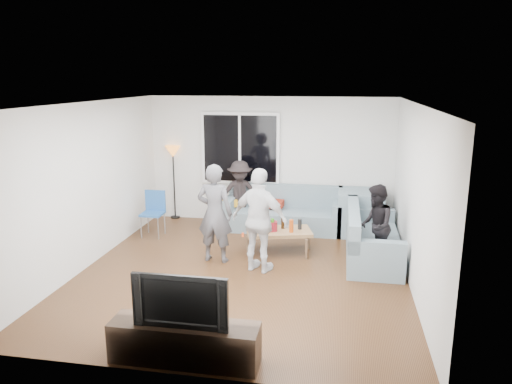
% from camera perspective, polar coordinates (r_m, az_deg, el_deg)
% --- Properties ---
extents(floor, '(5.00, 5.50, 0.04)m').
position_cam_1_polar(floor, '(7.68, -1.54, -9.53)').
color(floor, '#56351C').
rests_on(floor, ground).
extents(ceiling, '(5.00, 5.50, 0.04)m').
position_cam_1_polar(ceiling, '(7.08, -1.68, 10.56)').
color(ceiling, white).
rests_on(ceiling, ground).
extents(wall_back, '(5.00, 0.04, 2.60)m').
position_cam_1_polar(wall_back, '(9.94, 1.63, 3.71)').
color(wall_back, silver).
rests_on(wall_back, ground).
extents(wall_front, '(5.00, 0.04, 2.60)m').
position_cam_1_polar(wall_front, '(4.70, -8.51, -7.53)').
color(wall_front, silver).
rests_on(wall_front, ground).
extents(wall_left, '(0.04, 5.50, 2.60)m').
position_cam_1_polar(wall_left, '(8.15, -19.23, 0.81)').
color(wall_left, silver).
rests_on(wall_left, ground).
extents(wall_right, '(0.04, 5.50, 2.60)m').
position_cam_1_polar(wall_right, '(7.20, 18.43, -0.71)').
color(wall_right, silver).
rests_on(wall_right, ground).
extents(window_frame, '(1.62, 0.06, 1.47)m').
position_cam_1_polar(window_frame, '(9.93, -1.87, 5.16)').
color(window_frame, white).
rests_on(window_frame, wall_back).
extents(window_glass, '(1.50, 0.02, 1.35)m').
position_cam_1_polar(window_glass, '(9.89, -1.91, 5.13)').
color(window_glass, black).
rests_on(window_glass, window_frame).
extents(window_mullion, '(0.05, 0.03, 1.35)m').
position_cam_1_polar(window_mullion, '(9.88, -1.93, 5.12)').
color(window_mullion, white).
rests_on(window_mullion, window_frame).
extents(radiator, '(1.30, 0.12, 0.62)m').
position_cam_1_polar(radiator, '(10.15, -1.86, -1.82)').
color(radiator, silver).
rests_on(radiator, floor).
extents(potted_plant, '(0.22, 0.18, 0.38)m').
position_cam_1_polar(potted_plant, '(9.92, 0.46, 0.80)').
color(potted_plant, '#326E2C').
rests_on(potted_plant, radiator).
extents(vase, '(0.16, 0.16, 0.17)m').
position_cam_1_polar(vase, '(10.04, -2.48, 0.33)').
color(vase, white).
rests_on(vase, radiator).
extents(sofa_back_section, '(2.30, 0.85, 0.85)m').
position_cam_1_polar(sofa_back_section, '(9.60, 3.20, -2.00)').
color(sofa_back_section, slate).
rests_on(sofa_back_section, floor).
extents(sofa_right_section, '(2.00, 0.85, 0.85)m').
position_cam_1_polar(sofa_right_section, '(8.29, 13.66, -4.88)').
color(sofa_right_section, slate).
rests_on(sofa_right_section, floor).
extents(sofa_corner, '(0.85, 0.85, 0.85)m').
position_cam_1_polar(sofa_corner, '(9.55, 12.16, -2.38)').
color(sofa_corner, slate).
rests_on(sofa_corner, floor).
extents(cushion_yellow, '(0.48, 0.46, 0.14)m').
position_cam_1_polar(cushion_yellow, '(9.76, -3.50, -1.24)').
color(cushion_yellow, gold).
rests_on(cushion_yellow, sofa_back_section).
extents(cushion_red, '(0.38, 0.33, 0.13)m').
position_cam_1_polar(cushion_red, '(9.66, 2.16, -1.37)').
color(cushion_red, maroon).
rests_on(cushion_red, sofa_back_section).
extents(coffee_table, '(1.22, 0.86, 0.40)m').
position_cam_1_polar(coffee_table, '(8.43, 2.70, -5.80)').
color(coffee_table, '#A1774E').
rests_on(coffee_table, floor).
extents(pitcher, '(0.17, 0.17, 0.17)m').
position_cam_1_polar(pitcher, '(8.30, 1.95, -4.04)').
color(pitcher, maroon).
rests_on(pitcher, coffee_table).
extents(side_chair, '(0.41, 0.41, 0.86)m').
position_cam_1_polar(side_chair, '(9.41, -12.10, -2.58)').
color(side_chair, '#23569B').
rests_on(side_chair, floor).
extents(floor_lamp, '(0.32, 0.32, 1.56)m').
position_cam_1_polar(floor_lamp, '(10.46, -9.64, 1.10)').
color(floor_lamp, orange).
rests_on(floor_lamp, floor).
extents(player_left, '(0.63, 0.44, 1.63)m').
position_cam_1_polar(player_left, '(7.88, -4.88, -2.52)').
color(player_left, '#4B4A4F').
rests_on(player_left, floor).
extents(player_right, '(1.04, 0.70, 1.64)m').
position_cam_1_polar(player_right, '(7.45, 0.46, -3.40)').
color(player_right, silver).
rests_on(player_right, floor).
extents(spectator_right, '(0.51, 0.65, 1.34)m').
position_cam_1_polar(spectator_right, '(7.92, 13.88, -3.92)').
color(spectator_right, black).
rests_on(spectator_right, floor).
extents(spectator_back, '(0.98, 0.72, 1.36)m').
position_cam_1_polar(spectator_back, '(9.71, -1.90, -0.26)').
color(spectator_back, black).
rests_on(spectator_back, floor).
extents(tv_console, '(1.60, 0.40, 0.44)m').
position_cam_1_polar(tv_console, '(5.44, -8.40, -17.13)').
color(tv_console, '#312318').
rests_on(tv_console, floor).
extents(television, '(1.02, 0.13, 0.59)m').
position_cam_1_polar(television, '(5.20, -8.60, -12.25)').
color(television, black).
rests_on(television, tv_console).
extents(bottle_b, '(0.08, 0.08, 0.23)m').
position_cam_1_polar(bottle_b, '(8.25, 1.90, -3.94)').
color(bottle_b, '#37901A').
rests_on(bottle_b, coffee_table).
extents(bottle_d, '(0.07, 0.07, 0.22)m').
position_cam_1_polar(bottle_d, '(8.24, 4.19, -4.02)').
color(bottle_d, '#D24E12').
rests_on(bottle_d, coffee_table).
extents(bottle_e, '(0.07, 0.07, 0.18)m').
position_cam_1_polar(bottle_e, '(8.42, 5.18, -3.80)').
color(bottle_e, black).
rests_on(bottle_e, coffee_table).
extents(bottle_c, '(0.07, 0.07, 0.20)m').
position_cam_1_polar(bottle_c, '(8.44, 3.20, -3.65)').
color(bottle_c, black).
rests_on(bottle_c, coffee_table).
extents(bottle_a, '(0.07, 0.07, 0.21)m').
position_cam_1_polar(bottle_a, '(8.44, 0.76, -3.57)').
color(bottle_a, orange).
rests_on(bottle_a, coffee_table).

